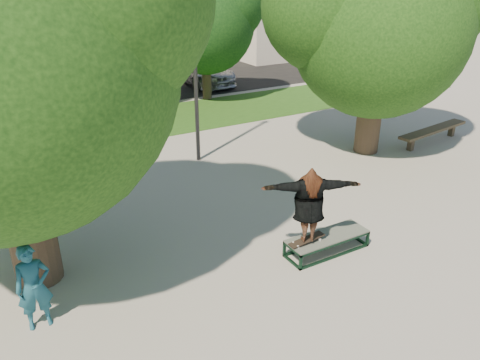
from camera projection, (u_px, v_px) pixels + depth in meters
ground at (256, 243)px, 10.02m from camera, size 120.00×120.00×0.00m
grass_strip at (149, 122)px, 17.98m from camera, size 30.00×4.00×0.02m
asphalt_strip at (83, 90)px, 22.67m from camera, size 40.00×8.00×0.01m
tree_right at (377, 18)px, 13.46m from camera, size 6.24×5.33×6.51m
bg_tree_mid at (63, 9)px, 17.43m from camera, size 5.76×4.92×6.24m
bg_tree_right at (203, 18)px, 19.74m from camera, size 5.04×4.31×5.43m
lamppost at (195, 56)px, 13.13m from camera, size 0.25×0.15×6.11m
grind_box at (327, 243)px, 9.67m from camera, size 1.80×0.60×0.38m
skater_rig at (309, 205)px, 9.00m from camera, size 1.95×1.25×1.63m
bystander at (34, 287)px, 7.43m from camera, size 0.55×0.36×1.51m
bench at (433, 131)px, 15.66m from camera, size 3.31×0.85×0.50m
car_silver_a at (3, 90)px, 19.43m from camera, size 2.49×4.79×1.56m
car_dark at (76, 83)px, 21.16m from camera, size 1.53×4.12×1.35m
car_grey at (101, 87)px, 20.57m from camera, size 2.99×4.96×1.29m
car_silver_b at (199, 68)px, 23.92m from camera, size 2.24×5.09×1.46m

